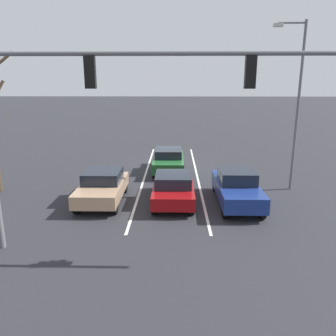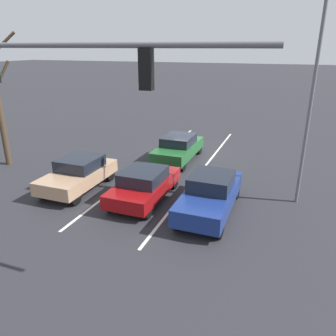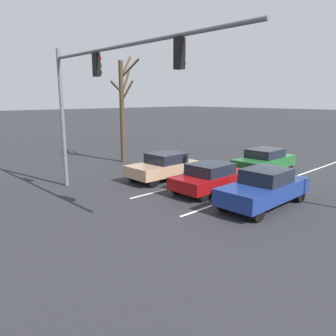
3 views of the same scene
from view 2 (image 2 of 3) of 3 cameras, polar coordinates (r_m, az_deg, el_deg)
ground_plane at (r=20.75m, az=3.44°, el=2.44°), size 240.00×240.00×0.00m
lane_stripe_left_divider at (r=18.28m, az=6.13°, el=-0.16°), size 0.12×16.54×0.01m
lane_stripe_center_divider at (r=19.28m, az=-3.17°, el=1.03°), size 0.12×16.54×0.01m
car_tan_rightlane_front at (r=16.01m, az=-15.32°, el=-0.89°), size 1.94×4.10×1.50m
car_navy_leftlane_front at (r=13.35m, az=7.36°, el=-4.47°), size 1.84×4.66×1.61m
car_maroon_midlane_front at (r=14.40m, az=-4.17°, el=-2.82°), size 1.90×4.24×1.41m
car_darkgreen_midlane_second at (r=19.37m, az=1.82°, el=3.56°), size 1.88×4.47×1.49m
street_lamp_left_shoulder at (r=14.18m, az=23.29°, el=12.50°), size 1.62×0.24×8.51m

